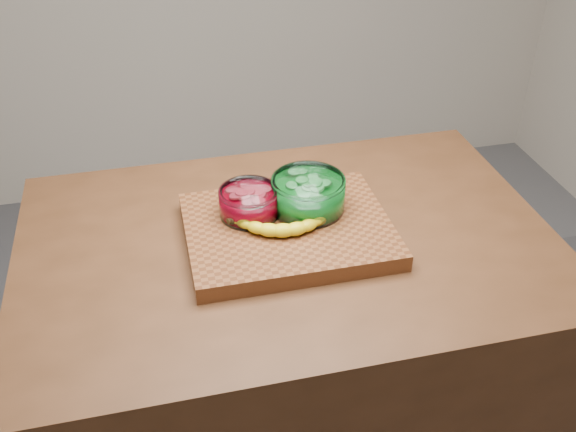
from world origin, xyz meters
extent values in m
cube|color=#4A2A16|center=(0.00, 0.00, 0.45)|extent=(1.20, 0.80, 0.90)
cube|color=brown|center=(0.00, 0.00, 0.92)|extent=(0.45, 0.35, 0.04)
cylinder|color=white|center=(-0.08, 0.06, 0.97)|extent=(0.13, 0.13, 0.06)
cylinder|color=#AB0016|center=(-0.08, 0.06, 0.96)|extent=(0.11, 0.11, 0.04)
cylinder|color=#D94456|center=(-0.08, 0.06, 0.99)|extent=(0.11, 0.11, 0.02)
cylinder|color=white|center=(0.06, 0.05, 0.98)|extent=(0.17, 0.17, 0.08)
cylinder|color=#127E23|center=(0.06, 0.05, 0.97)|extent=(0.14, 0.14, 0.04)
cylinder|color=#5CC462|center=(0.06, 0.05, 1.00)|extent=(0.14, 0.14, 0.02)
camera|label=1|loc=(-0.26, -1.12, 1.77)|focal=40.00mm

